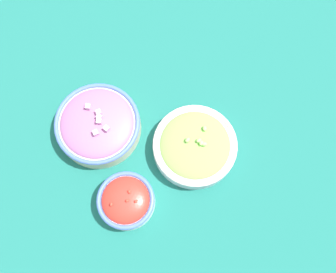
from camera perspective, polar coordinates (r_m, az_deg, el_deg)
ground_plane at (r=1.03m, az=-0.00°, el=-0.48°), size 3.00×3.00×0.00m
bowl_lettuce at (r=0.99m, az=4.10°, el=-1.46°), size 0.22×0.22×0.07m
bowl_red_onion at (r=1.02m, az=-10.63°, el=1.79°), size 0.23×0.23×0.08m
bowl_cherry_tomatoes at (r=0.96m, az=-6.42°, el=-9.69°), size 0.15×0.15×0.07m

